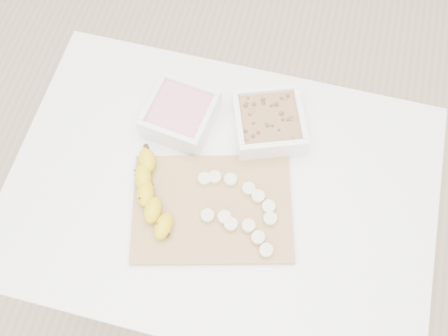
% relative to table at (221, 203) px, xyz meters
% --- Properties ---
extents(ground, '(3.50, 3.50, 0.00)m').
position_rel_table_xyz_m(ground, '(0.00, 0.00, -0.65)').
color(ground, '#C6AD89').
rests_on(ground, ground).
extents(table, '(1.00, 0.70, 0.75)m').
position_rel_table_xyz_m(table, '(0.00, 0.00, 0.00)').
color(table, white).
rests_on(table, ground).
extents(bowl_yogurt, '(0.17, 0.17, 0.07)m').
position_rel_table_xyz_m(bowl_yogurt, '(-0.14, 0.15, 0.13)').
color(bowl_yogurt, white).
rests_on(bowl_yogurt, table).
extents(bowl_granola, '(0.21, 0.21, 0.08)m').
position_rel_table_xyz_m(bowl_granola, '(0.07, 0.18, 0.13)').
color(bowl_granola, white).
rests_on(bowl_granola, table).
extents(cutting_board, '(0.42, 0.34, 0.01)m').
position_rel_table_xyz_m(cutting_board, '(-0.01, -0.05, 0.10)').
color(cutting_board, tan).
rests_on(cutting_board, table).
extents(banana, '(0.13, 0.23, 0.04)m').
position_rel_table_xyz_m(banana, '(-0.14, -0.06, 0.13)').
color(banana, yellow).
rests_on(banana, cutting_board).
extents(banana_slices, '(0.20, 0.17, 0.02)m').
position_rel_table_xyz_m(banana_slices, '(0.06, -0.04, 0.12)').
color(banana_slices, beige).
rests_on(banana_slices, cutting_board).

